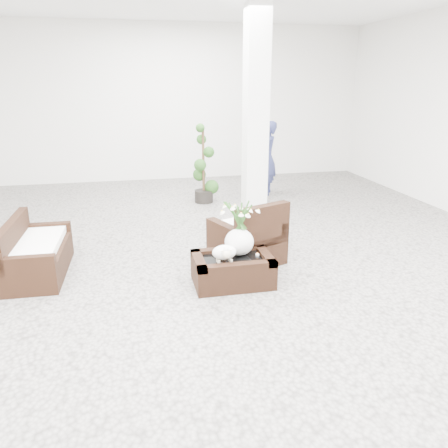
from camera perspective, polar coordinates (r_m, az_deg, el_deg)
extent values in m
plane|color=gray|center=(5.60, -0.21, -5.73)|extent=(11.00, 11.00, 0.00)
cube|color=white|center=(8.15, 4.13, 14.45)|extent=(0.40, 0.40, 3.50)
cube|color=black|center=(5.14, 1.12, -6.07)|extent=(0.90, 0.60, 0.31)
ellipsoid|color=white|center=(4.93, 0.04, -3.88)|extent=(0.28, 0.23, 0.21)
cylinder|color=white|center=(5.16, 4.33, -3.95)|extent=(0.04, 0.04, 0.03)
cube|color=black|center=(5.68, 2.98, -0.93)|extent=(1.00, 0.98, 0.83)
cube|color=black|center=(5.77, -22.98, -2.81)|extent=(0.65, 1.30, 0.69)
imported|color=navy|center=(9.12, 5.63, 8.45)|extent=(0.53, 0.64, 1.49)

